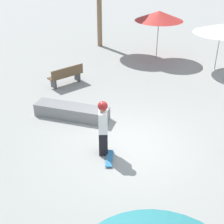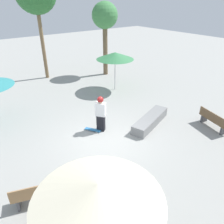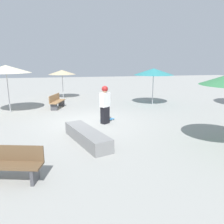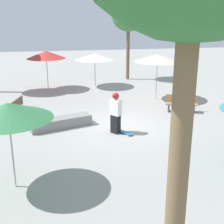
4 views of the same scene
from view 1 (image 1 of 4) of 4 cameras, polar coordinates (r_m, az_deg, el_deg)
ground_plane at (r=9.96m, az=2.56°, el=-5.99°), size 60.00×60.00×0.00m
skater_main at (r=9.08m, az=-1.65°, el=-2.61°), size 0.49×0.53×1.75m
skateboard at (r=9.29m, az=-0.47°, el=-8.44°), size 0.59×0.78×0.07m
concrete_ledge at (r=11.41m, az=-7.37°, el=0.08°), size 2.80×1.49×0.46m
bench_far at (r=14.04m, az=-8.39°, el=6.61°), size 0.83×1.66×0.85m
shade_umbrella_white at (r=16.01m, az=19.36°, el=14.21°), size 2.60×2.60×2.26m
shade_umbrella_red at (r=16.89m, az=8.61°, el=17.01°), size 2.50×2.50×2.52m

